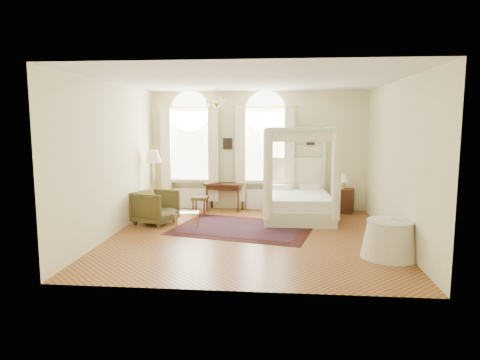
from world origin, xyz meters
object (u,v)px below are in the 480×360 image
object	(u,v)px
writing_desk	(225,187)
stool	(200,199)
coffee_table	(187,213)
floor_lamp	(153,160)
armchair	(155,207)
canopy_bed	(298,198)
nightstand	(344,201)
side_table	(390,239)

from	to	relation	value
writing_desk	stool	xyz separation A→B (m)	(-0.61, -0.47, -0.27)
stool	coffee_table	xyz separation A→B (m)	(-0.02, -1.60, -0.03)
stool	floor_lamp	xyz separation A→B (m)	(-1.19, -0.26, 1.09)
armchair	canopy_bed	bearing A→B (deg)	-58.08
nightstand	coffee_table	xyz separation A→B (m)	(-3.90, -2.07, 0.02)
armchair	coffee_table	bearing A→B (deg)	-95.46
nightstand	floor_lamp	xyz separation A→B (m)	(-5.07, -0.73, 1.14)
nightstand	coffee_table	distance (m)	4.41
canopy_bed	coffee_table	xyz separation A→B (m)	(-2.61, -1.22, -0.17)
stool	canopy_bed	bearing A→B (deg)	-8.49
writing_desk	armchair	world-z (taller)	armchair
nightstand	side_table	size ratio (longest dim) A/B	0.65
nightstand	stool	size ratio (longest dim) A/B	1.43
stool	floor_lamp	bearing A→B (deg)	-167.73
side_table	coffee_table	bearing A→B (deg)	156.56
nightstand	writing_desk	size ratio (longest dim) A/B	0.60
floor_lamp	coffee_table	bearing A→B (deg)	-49.01
writing_desk	coffee_table	distance (m)	2.18
canopy_bed	coffee_table	distance (m)	2.88
writing_desk	nightstand	bearing A→B (deg)	-0.00
canopy_bed	side_table	xyz separation A→B (m)	(1.54, -3.02, -0.19)
canopy_bed	writing_desk	size ratio (longest dim) A/B	2.09
writing_desk	coffee_table	size ratio (longest dim) A/B	1.83
canopy_bed	stool	distance (m)	2.62
stool	side_table	size ratio (longest dim) A/B	0.46
nightstand	armchair	world-z (taller)	armchair
writing_desk	armchair	xyz separation A→B (m)	(-1.48, -1.70, -0.25)
armchair	floor_lamp	distance (m)	1.48
canopy_bed	side_table	distance (m)	3.39
writing_desk	coffee_table	world-z (taller)	writing_desk
writing_desk	armchair	bearing A→B (deg)	-131.01
stool	coffee_table	world-z (taller)	stool
nightstand	stool	bearing A→B (deg)	-173.14
floor_lamp	side_table	bearing A→B (deg)	-30.59
canopy_bed	nightstand	bearing A→B (deg)	33.49
nightstand	floor_lamp	world-z (taller)	floor_lamp
stool	armchair	world-z (taller)	armchair
coffee_table	side_table	distance (m)	4.52
armchair	floor_lamp	xyz separation A→B (m)	(-0.32, 0.97, 1.06)
nightstand	armchair	xyz separation A→B (m)	(-4.75, -1.70, 0.08)
stool	coffee_table	bearing A→B (deg)	-90.63
writing_desk	side_table	world-z (taller)	writing_desk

